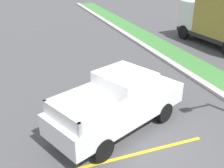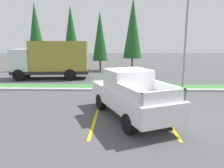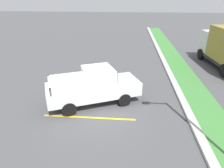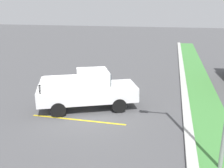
# 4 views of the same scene
# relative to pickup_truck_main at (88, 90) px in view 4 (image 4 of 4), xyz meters

# --- Properties ---
(ground_plane) EXTENTS (120.00, 120.00, 0.00)m
(ground_plane) POSITION_rel_pickup_truck_main_xyz_m (0.59, 0.16, -1.04)
(ground_plane) COLOR #4C4C4F
(parking_line_near) EXTENTS (0.12, 4.80, 0.01)m
(parking_line_near) POSITION_rel_pickup_truck_main_xyz_m (-1.53, -0.05, -1.04)
(parking_line_near) COLOR yellow
(parking_line_near) RESTS_ON ground
(parking_line_far) EXTENTS (0.12, 4.80, 0.01)m
(parking_line_far) POSITION_rel_pickup_truck_main_xyz_m (1.57, -0.05, -1.04)
(parking_line_far) COLOR yellow
(parking_line_far) RESTS_ON ground
(curb_strip) EXTENTS (56.00, 0.40, 0.15)m
(curb_strip) POSITION_rel_pickup_truck_main_xyz_m (0.59, 5.16, -0.97)
(curb_strip) COLOR #B2B2AD
(curb_strip) RESTS_ON ground
(grass_median) EXTENTS (56.00, 1.80, 0.06)m
(grass_median) POSITION_rel_pickup_truck_main_xyz_m (0.59, 6.26, -1.01)
(grass_median) COLOR #42843D
(grass_median) RESTS_ON ground
(pickup_truck_main) EXTENTS (3.83, 5.53, 2.10)m
(pickup_truck_main) POSITION_rel_pickup_truck_main_xyz_m (0.00, 0.00, 0.00)
(pickup_truck_main) COLOR black
(pickup_truck_main) RESTS_ON ground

